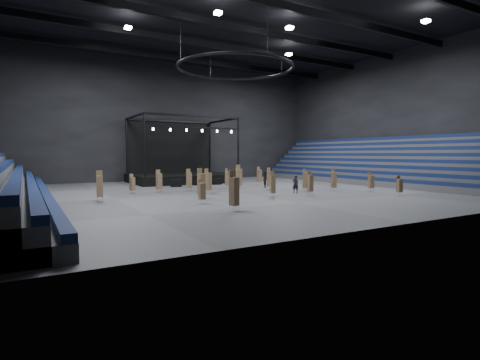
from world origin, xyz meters
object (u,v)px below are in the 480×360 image
stage (180,172)px  chair_stack_0 (310,183)px  flight_case_right (217,182)px  chair_stack_9 (371,181)px  chair_stack_11 (273,184)px  chair_stack_5 (100,186)px  man_center (295,184)px  chair_stack_14 (201,183)px  chair_stack_3 (227,178)px  chair_stack_10 (208,181)px  chair_stack_7 (270,178)px  chair_stack_6 (305,180)px  chair_stack_16 (399,185)px  chair_stack_12 (189,180)px  chair_stack_8 (234,191)px  chair_stack_2 (259,175)px  flight_case_mid (198,182)px  chair_stack_13 (132,183)px  chair_stack_1 (239,177)px  crew_member (266,179)px  flight_case_left (176,183)px  chair_stack_17 (159,181)px  chair_stack_4 (202,191)px

stage → chair_stack_0: size_ratio=5.98×
flight_case_right → chair_stack_9: 19.39m
flight_case_right → chair_stack_11: bearing=-96.6°
chair_stack_5 → man_center: size_ratio=1.45×
chair_stack_14 → chair_stack_3: bearing=37.1°
chair_stack_10 → chair_stack_3: bearing=24.4°
chair_stack_3 → chair_stack_7: size_ratio=0.94×
chair_stack_6 → man_center: 1.90m
chair_stack_10 → chair_stack_16: chair_stack_10 is taller
chair_stack_12 → chair_stack_8: bearing=-98.7°
chair_stack_2 → chair_stack_12: bearing=-170.9°
flight_case_mid → chair_stack_13: 11.86m
chair_stack_11 → chair_stack_1: bearing=100.1°
chair_stack_1 → chair_stack_12: bearing=177.2°
chair_stack_2 → chair_stack_13: size_ratio=1.17×
chair_stack_2 → chair_stack_7: size_ratio=0.96×
chair_stack_9 → chair_stack_14: (-18.54, 2.83, 0.31)m
flight_case_right → chair_stack_0: size_ratio=0.49×
chair_stack_6 → crew_member: 6.49m
chair_stack_10 → flight_case_left: bearing=67.5°
chair_stack_0 → crew_member: 9.54m
flight_case_left → crew_member: (9.33, -5.89, 0.53)m
chair_stack_0 → chair_stack_6: chair_stack_6 is taller
flight_case_right → chair_stack_16: bearing=-65.9°
chair_stack_3 → chair_stack_14: chair_stack_14 is taller
chair_stack_11 → chair_stack_16: 12.30m
chair_stack_16 → chair_stack_6: bearing=134.6°
flight_case_mid → chair_stack_1: 7.85m
chair_stack_5 → chair_stack_7: bearing=14.4°
chair_stack_1 → chair_stack_17: (-9.15, 0.65, -0.20)m
chair_stack_12 → chair_stack_14: (-1.71, -7.02, 0.16)m
chair_stack_5 → chair_stack_16: bearing=-12.0°
chair_stack_1 → chair_stack_10: 6.12m
flight_case_mid → man_center: bearing=-70.4°
stage → man_center: size_ratio=7.70×
crew_member → flight_case_mid: bearing=65.4°
stage → chair_stack_13: 16.30m
chair_stack_1 → chair_stack_13: (-11.76, 1.18, -0.39)m
stage → man_center: bearing=-76.5°
flight_case_right → chair_stack_4: size_ratio=0.58×
chair_stack_4 → chair_stack_9: size_ratio=0.97×
stage → chair_stack_3: (1.29, -12.03, -0.26)m
chair_stack_12 → chair_stack_13: size_ratio=1.21×
chair_stack_9 → chair_stack_8: bearing=-152.1°
chair_stack_11 → chair_stack_16: size_ratio=1.27×
chair_stack_13 → chair_stack_16: 26.30m
chair_stack_1 → man_center: bearing=-61.6°
chair_stack_13 → chair_stack_14: (4.15, -7.72, 0.36)m
chair_stack_1 → chair_stack_5: (-15.72, -3.81, -0.09)m
chair_stack_3 → chair_stack_13: bearing=165.9°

